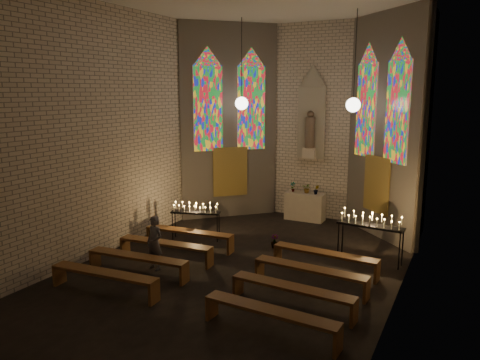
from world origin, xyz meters
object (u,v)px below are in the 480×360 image
at_px(aisle_flower_pot, 275,241).
at_px(votive_stand_right, 371,222).
at_px(visitor, 155,243).
at_px(votive_stand_left, 196,210).
at_px(altar, 305,206).

height_order(aisle_flower_pot, votive_stand_right, votive_stand_right).
distance_m(aisle_flower_pot, visitor, 3.71).
bearing_deg(visitor, votive_stand_left, 111.45).
height_order(votive_stand_right, visitor, visitor).
relative_size(altar, votive_stand_left, 0.89).
bearing_deg(altar, visitor, -107.23).
distance_m(votive_stand_right, visitor, 5.82).
height_order(aisle_flower_pot, visitor, visitor).
bearing_deg(aisle_flower_pot, votive_stand_right, 2.14).
height_order(votive_stand_left, votive_stand_right, votive_stand_right).
height_order(altar, votive_stand_right, votive_stand_right).
bearing_deg(aisle_flower_pot, visitor, -126.18).
bearing_deg(aisle_flower_pot, altar, 93.53).
distance_m(altar, visitor, 6.62).
xyz_separation_m(votive_stand_left, visitor, (0.36, -2.59, -0.25)).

